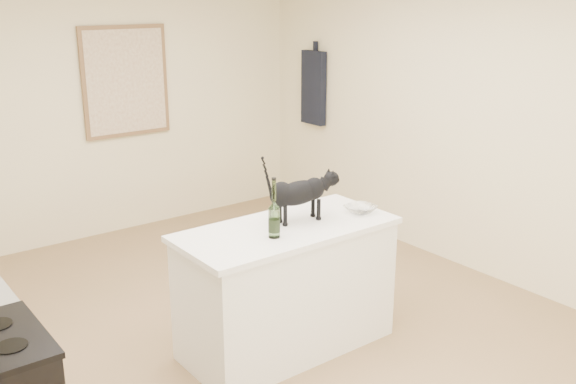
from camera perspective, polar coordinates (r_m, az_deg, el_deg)
The scene contains 11 objects.
floor at distance 4.82m, azimuth -2.57°, elevation -12.74°, with size 5.50×5.50×0.00m, color #8F6D4C.
wall_back at distance 6.72m, azimuth -16.40°, elevation 7.03°, with size 4.50×4.50×0.00m, color beige.
wall_right at distance 5.86m, azimuth 15.67°, elevation 5.70°, with size 5.50×5.50×0.00m, color beige.
island_base at distance 4.52m, azimuth -0.12°, elevation -8.65°, with size 1.44×0.67×0.86m, color white.
island_top at distance 4.35m, azimuth -0.12°, elevation -3.30°, with size 1.50×0.70×0.04m, color white.
artwork_frame at distance 6.77m, azimuth -14.10°, elevation 9.42°, with size 0.90×0.03×1.10m, color brown.
artwork_canvas at distance 6.75m, azimuth -14.04°, elevation 9.41°, with size 0.82×0.00×1.02m, color beige.
hanging_garment at distance 7.21m, azimuth 2.26°, elevation 9.15°, with size 0.08×0.34×0.80m, color black.
black_cat at distance 4.38m, azimuth 0.92°, elevation -0.35°, with size 0.52×0.16×0.36m, color black, non-canonical shape.
wine_bottle at distance 4.10m, azimuth -1.23°, elevation -1.73°, with size 0.07×0.07×0.35m, color #385F26.
glass_bowl at distance 4.63m, azimuth 6.40°, elevation -1.52°, with size 0.21×0.21×0.05m, color white.
Camera 1 is at (-2.37, -3.44, 2.40)m, focal length 40.39 mm.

